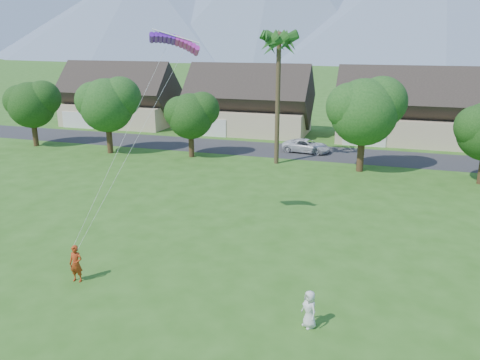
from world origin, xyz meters
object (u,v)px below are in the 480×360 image
at_px(parked_car, 306,146).
at_px(parafoil_kite, 175,40).
at_px(kite_flyer, 76,264).
at_px(watcher, 309,309).

xyz_separation_m(parked_car, parafoil_kite, (-3.68, -24.32, 10.96)).
height_order(kite_flyer, parked_car, kite_flyer).
bearing_deg(kite_flyer, parked_car, 74.29).
bearing_deg(watcher, parked_car, 144.39).
relative_size(watcher, parafoil_kite, 0.55).
distance_m(kite_flyer, watcher, 11.80).
relative_size(kite_flyer, parked_car, 0.38).
bearing_deg(watcher, kite_flyer, -137.46).
relative_size(watcher, parked_car, 0.33).
bearing_deg(parafoil_kite, kite_flyer, -133.43).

